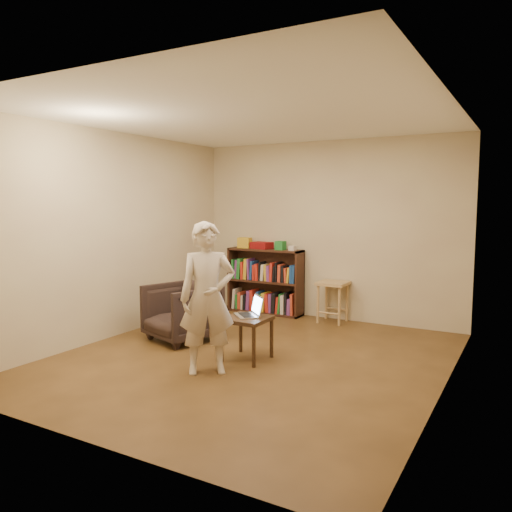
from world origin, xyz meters
The scene contains 15 objects.
floor centered at (0.00, 0.00, 0.00)m, with size 4.50×4.50×0.00m, color #452F16.
ceiling centered at (0.00, 0.00, 2.60)m, with size 4.50×4.50×0.00m, color white.
wall_back centered at (0.00, 2.25, 1.30)m, with size 4.00×4.00×0.00m, color beige.
wall_left centered at (-2.00, 0.00, 1.30)m, with size 4.50×4.50×0.00m, color beige.
wall_right centered at (2.00, 0.00, 1.30)m, with size 4.50×4.50×0.00m, color beige.
bookshelf centered at (-0.95, 2.09, 0.44)m, with size 1.20×0.30×1.00m.
box_yellow centered at (-1.32, 2.10, 1.08)m, with size 0.20×0.14×0.16m, color gold.
red_cloth centered at (-1.02, 2.11, 1.05)m, with size 0.30×0.22×0.10m, color maroon.
box_green centered at (-0.68, 2.06, 1.07)m, with size 0.13×0.13×0.13m, color #207B2F.
box_white centered at (-0.47, 2.05, 1.04)m, with size 0.09×0.09×0.07m, color beige.
stool centered at (0.18, 2.03, 0.47)m, with size 0.40×0.40×0.59m.
armchair centered at (-1.13, 0.22, 0.35)m, with size 0.76×0.78×0.71m, color black.
side_table centered at (-0.03, -0.05, 0.39)m, with size 0.46×0.46×0.47m.
laptop centered at (-0.02, 0.02, 0.53)m, with size 0.40×0.40×0.22m.
person centered at (-0.16, -0.60, 0.76)m, with size 0.56×0.37×1.53m, color beige.
Camera 1 is at (2.67, -4.63, 1.72)m, focal length 35.00 mm.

